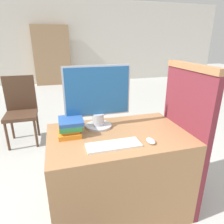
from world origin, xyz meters
TOP-DOWN VIEW (x-y plane):
  - wall_back at (0.00, 6.47)m, footprint 12.00×0.06m
  - desk at (0.00, 0.36)m, footprint 1.14×0.73m
  - carrel_divider at (0.60, 0.31)m, footprint 0.07×0.63m
  - monitor at (-0.13, 0.55)m, footprint 0.56×0.23m
  - keyboard at (-0.09, 0.18)m, footprint 0.40×0.14m
  - mouse at (0.19, 0.15)m, footprint 0.06×0.10m
  - book_stack at (-0.38, 0.47)m, footprint 0.20×0.25m
  - far_chair at (-1.00, 2.03)m, footprint 0.44×0.44m
  - bookshelf_far at (-0.51, 6.23)m, footprint 1.18×0.32m

SIDE VIEW (x-z plane):
  - desk at x=0.00m, z-range 0.00..0.76m
  - far_chair at x=-1.00m, z-range 0.05..1.04m
  - carrel_divider at x=0.60m, z-range 0.01..1.32m
  - keyboard at x=-0.09m, z-range 0.76..0.78m
  - mouse at x=0.19m, z-range 0.76..0.79m
  - book_stack at x=-0.38m, z-range 0.76..0.89m
  - bookshelf_far at x=-0.51m, z-range 0.00..1.94m
  - monitor at x=-0.13m, z-range 0.76..1.30m
  - wall_back at x=0.00m, z-range 0.00..2.80m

